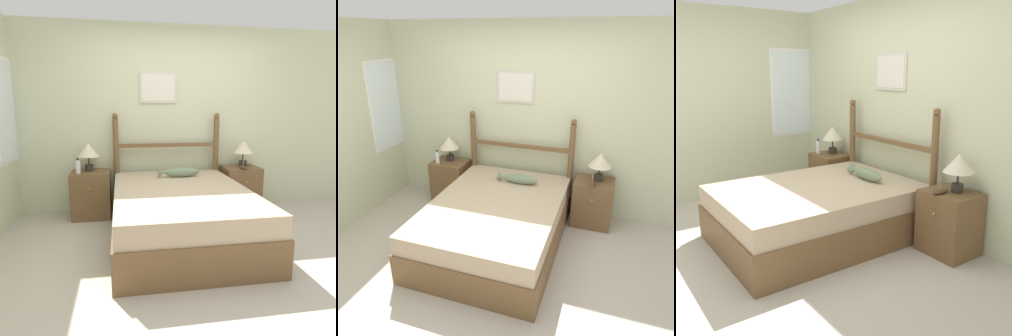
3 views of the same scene
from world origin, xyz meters
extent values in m
plane|color=#B7AD9E|center=(0.00, 0.00, 0.00)|extent=(16.00, 16.00, 0.00)
cube|color=beige|center=(0.00, 1.73, 1.27)|extent=(6.40, 0.06, 2.55)
cube|color=beige|center=(-0.21, 1.69, 1.71)|extent=(0.51, 0.02, 0.41)
cube|color=silver|center=(-0.21, 1.68, 1.71)|extent=(0.45, 0.01, 0.35)
cube|color=beige|center=(-2.13, 0.00, 1.27)|extent=(0.06, 6.40, 2.55)
cube|color=white|center=(-2.10, 1.58, 1.40)|extent=(0.01, 1.04, 1.27)
cube|color=white|center=(-2.09, 1.58, 1.40)|extent=(0.01, 0.96, 1.19)
cube|color=brown|center=(-0.10, 0.61, 0.18)|extent=(1.48, 2.03, 0.36)
cube|color=tan|center=(-0.10, 0.61, 0.46)|extent=(1.44, 1.99, 0.21)
cylinder|color=brown|center=(-0.80, 1.59, 0.65)|extent=(0.08, 0.08, 1.30)
sphere|color=brown|center=(-0.80, 1.59, 1.33)|extent=(0.08, 0.08, 0.08)
cylinder|color=brown|center=(0.60, 1.59, 0.65)|extent=(0.08, 0.08, 1.30)
sphere|color=brown|center=(0.60, 1.59, 1.33)|extent=(0.08, 0.08, 0.08)
cube|color=brown|center=(-0.10, 1.59, 0.94)|extent=(1.41, 0.05, 0.05)
cube|color=brown|center=(-1.14, 1.46, 0.31)|extent=(0.50, 0.42, 0.62)
sphere|color=tan|center=(-1.14, 1.24, 0.45)|extent=(0.02, 0.02, 0.02)
cube|color=brown|center=(0.94, 1.46, 0.31)|extent=(0.50, 0.42, 0.62)
sphere|color=tan|center=(0.94, 1.24, 0.45)|extent=(0.02, 0.02, 0.02)
cylinder|color=#2D2823|center=(-1.16, 1.51, 0.66)|extent=(0.11, 0.11, 0.08)
cylinder|color=#2D2823|center=(-1.16, 1.51, 0.76)|extent=(0.02, 0.02, 0.11)
cone|color=beige|center=(-1.16, 1.51, 0.90)|extent=(0.29, 0.29, 0.17)
cylinder|color=#2D2823|center=(0.98, 1.50, 0.66)|extent=(0.11, 0.11, 0.08)
cylinder|color=#2D2823|center=(0.98, 1.50, 0.76)|extent=(0.02, 0.02, 0.11)
cone|color=beige|center=(0.98, 1.50, 0.90)|extent=(0.29, 0.29, 0.17)
cylinder|color=white|center=(-1.28, 1.35, 0.71)|extent=(0.06, 0.06, 0.17)
sphere|color=#333338|center=(-1.28, 1.35, 0.81)|extent=(0.04, 0.04, 0.04)
ellipsoid|color=#4C3823|center=(0.92, 1.33, 0.64)|extent=(0.07, 0.22, 0.04)
cylinder|color=#997F56|center=(0.92, 1.33, 0.73)|extent=(0.01, 0.01, 0.14)
ellipsoid|color=gray|center=(0.02, 1.18, 0.63)|extent=(0.46, 0.12, 0.13)
cone|color=gray|center=(-0.24, 1.18, 0.63)|extent=(0.08, 0.11, 0.11)
camera|label=1|loc=(-0.75, -2.50, 1.40)|focal=32.00mm
camera|label=2|loc=(1.10, -2.52, 2.39)|focal=35.00mm
camera|label=3|loc=(3.25, -1.39, 1.74)|focal=42.00mm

